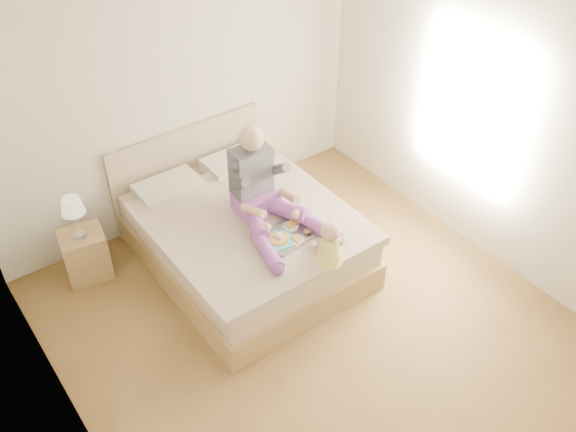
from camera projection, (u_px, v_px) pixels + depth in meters
room at (322, 182)px, 4.74m from camera, size 4.02×4.22×2.71m
bed at (241, 233)px, 6.13m from camera, size 1.70×2.18×1.00m
nightstand at (86, 255)px, 5.99m from camera, size 0.46×0.42×0.49m
lamp at (72, 208)px, 5.62m from camera, size 0.21×0.21×0.43m
adult at (263, 194)px, 5.69m from camera, size 0.75×1.06×0.88m
tray at (286, 234)px, 5.61m from camera, size 0.49×0.41×0.13m
baby at (329, 246)px, 5.30m from camera, size 0.26×0.36×0.40m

